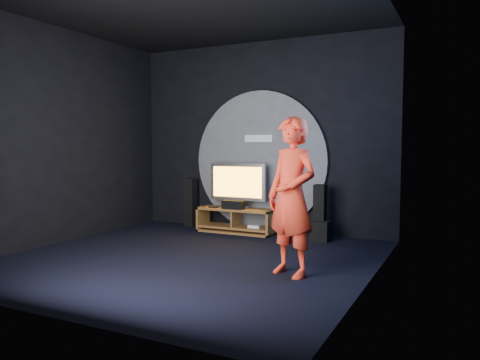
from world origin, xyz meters
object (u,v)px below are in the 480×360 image
(tower_speaker_left, at_px, (191,203))
(player, at_px, (292,197))
(tv, at_px, (238,184))
(tower_speaker_right, at_px, (320,212))
(media_console, at_px, (236,222))
(subwoofer, at_px, (320,231))

(tower_speaker_left, relative_size, player, 0.48)
(tv, height_order, tower_speaker_right, tv)
(tower_speaker_left, height_order, tower_speaker_right, same)
(media_console, distance_m, tv, 0.70)
(media_console, xyz_separation_m, subwoofer, (1.60, -0.05, -0.02))
(tower_speaker_right, height_order, player, player)
(subwoofer, height_order, player, player)
(tower_speaker_left, bearing_deg, media_console, -11.20)
(tower_speaker_right, bearing_deg, player, -82.25)
(subwoofer, xyz_separation_m, player, (0.27, -2.18, 0.80))
(media_console, relative_size, tower_speaker_left, 1.54)
(tv, distance_m, tower_speaker_right, 1.63)
(tv, height_order, tower_speaker_left, tv)
(subwoofer, relative_size, player, 0.18)
(tv, xyz_separation_m, subwoofer, (1.60, -0.12, -0.73))
(media_console, distance_m, tower_speaker_right, 1.59)
(media_console, height_order, player, player)
(tv, height_order, subwoofer, tv)
(tower_speaker_right, bearing_deg, media_console, -179.55)
(tower_speaker_left, bearing_deg, subwoofer, -5.70)
(tv, bearing_deg, tower_speaker_left, 172.11)
(media_console, height_order, tower_speaker_right, tower_speaker_right)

